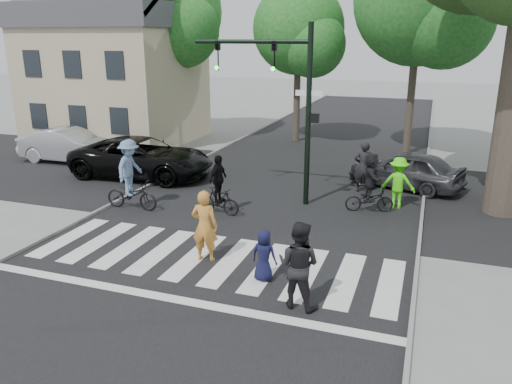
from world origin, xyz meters
TOP-DOWN VIEW (x-y plane):
  - ground at (0.00, 0.00)m, footprint 120.00×120.00m
  - road_stem at (0.00, 5.00)m, footprint 10.00×70.00m
  - road_cross at (0.00, 8.00)m, footprint 70.00×10.00m
  - curb_left at (-5.05, 5.00)m, footprint 0.10×70.00m
  - curb_right at (5.05, 5.00)m, footprint 0.10×70.00m
  - crosswalk at (0.00, 0.66)m, footprint 10.00×3.85m
  - traffic_signal at (0.35, 6.20)m, footprint 4.45×0.29m
  - bg_tree_0 at (-13.74, 16.00)m, footprint 5.46×5.20m
  - bg_tree_1 at (-8.70, 15.48)m, footprint 6.09×5.80m
  - bg_tree_2 at (-1.76, 16.62)m, footprint 5.04×4.80m
  - bg_tree_3 at (4.31, 15.27)m, footprint 6.30×6.00m
  - house at (-11.49, 13.98)m, footprint 8.40×8.10m
  - pedestrian_woman at (-0.14, 0.89)m, footprint 0.72×0.51m
  - pedestrian_child at (1.63, 0.35)m, footprint 0.63×0.43m
  - pedestrian_adult at (2.70, -0.56)m, footprint 1.04×0.86m
  - cyclist_left at (-4.19, 3.78)m, footprint 1.87×1.22m
  - cyclist_mid at (-1.24, 4.29)m, footprint 1.55×0.96m
  - cyclist_right at (3.36, 6.15)m, footprint 1.65×1.53m
  - car_suv at (-6.03, 7.45)m, footprint 5.95×2.94m
  - car_silver at (-10.59, 8.60)m, footprint 4.78×1.83m
  - car_grey at (4.30, 9.38)m, footprint 4.60×2.97m
  - bystander_hivis at (4.19, 6.88)m, footprint 1.16×0.71m
  - bystander_dark at (2.83, 8.32)m, footprint 0.77×0.58m

SIDE VIEW (x-z plane):
  - ground at x=0.00m, z-range 0.00..0.00m
  - road_stem at x=0.00m, z-range 0.00..0.01m
  - road_cross at x=0.00m, z-range 0.00..0.01m
  - crosswalk at x=0.00m, z-range 0.00..0.01m
  - curb_left at x=-5.05m, z-range 0.00..0.10m
  - curb_right at x=5.05m, z-range 0.00..0.10m
  - pedestrian_child at x=1.63m, z-range 0.00..1.26m
  - car_grey at x=4.30m, z-range 0.00..1.46m
  - car_silver at x=-10.59m, z-range 0.00..1.56m
  - cyclist_mid at x=-1.24m, z-range -0.18..1.79m
  - car_suv at x=-6.03m, z-range 0.00..1.62m
  - bystander_hivis at x=4.19m, z-range 0.00..1.74m
  - cyclist_right at x=3.36m, z-range -0.11..1.88m
  - pedestrian_woman at x=-0.14m, z-range 0.00..1.89m
  - bystander_dark at x=2.83m, z-range 0.00..1.92m
  - pedestrian_adult at x=2.70m, z-range 0.00..1.92m
  - cyclist_left at x=-4.19m, z-range -0.16..2.21m
  - house at x=-11.49m, z-range -0.61..8.21m
  - traffic_signal at x=0.35m, z-range 0.90..6.90m
  - bg_tree_2 at x=-1.76m, z-range 1.58..9.98m
  - bg_tree_0 at x=-13.74m, z-range 1.66..10.63m
  - bg_tree_1 at x=-8.70m, z-range 1.75..11.55m
  - bg_tree_3 at x=4.31m, z-range 1.84..12.04m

